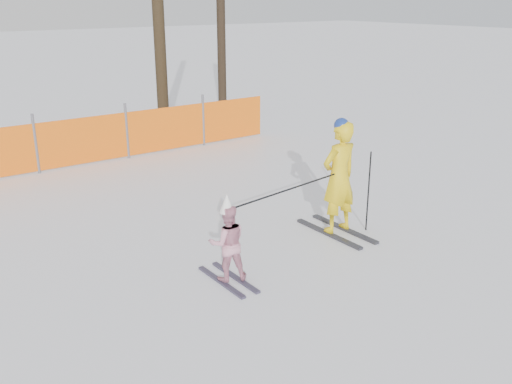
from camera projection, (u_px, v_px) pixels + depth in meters
ground at (278, 273)px, 7.60m from camera, size 120.00×120.00×0.00m
adult at (339, 177)px, 8.60m from camera, size 0.64×1.39×1.81m
child at (228, 242)px, 7.21m from camera, size 0.60×1.02×1.19m
ski_poles at (322, 190)px, 8.20m from camera, size 2.59×0.32×1.28m
tree_trunks at (183, 19)px, 16.12m from camera, size 2.97×1.36×6.27m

